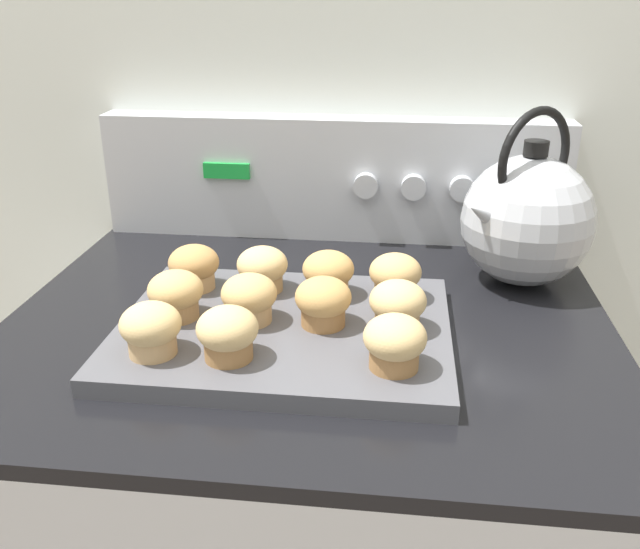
% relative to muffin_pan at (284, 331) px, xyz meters
% --- Properties ---
extents(wall_back, '(8.00, 0.05, 2.40)m').
position_rel_muffin_pan_xyz_m(wall_back, '(0.02, 0.42, 0.30)').
color(wall_back, silver).
rests_on(wall_back, ground_plane).
extents(control_panel, '(0.75, 0.07, 0.20)m').
position_rel_muffin_pan_xyz_m(control_panel, '(0.02, 0.37, 0.09)').
color(control_panel, '#B7BABF').
rests_on(control_panel, stove_range).
extents(muffin_pan, '(0.39, 0.30, 0.02)m').
position_rel_muffin_pan_xyz_m(muffin_pan, '(0.00, 0.00, 0.00)').
color(muffin_pan, '#4C4C51').
rests_on(muffin_pan, stove_range).
extents(muffin_r0_c0, '(0.07, 0.07, 0.06)m').
position_rel_muffin_pan_xyz_m(muffin_r0_c0, '(-0.13, -0.09, 0.04)').
color(muffin_r0_c0, tan).
rests_on(muffin_r0_c0, muffin_pan).
extents(muffin_r0_c1, '(0.07, 0.07, 0.06)m').
position_rel_muffin_pan_xyz_m(muffin_r0_c1, '(-0.05, -0.09, 0.04)').
color(muffin_r0_c1, olive).
rests_on(muffin_r0_c1, muffin_pan).
extents(muffin_r0_c3, '(0.07, 0.07, 0.06)m').
position_rel_muffin_pan_xyz_m(muffin_r0_c3, '(0.13, -0.09, 0.04)').
color(muffin_r0_c3, olive).
rests_on(muffin_r0_c3, muffin_pan).
extents(muffin_r1_c0, '(0.07, 0.07, 0.06)m').
position_rel_muffin_pan_xyz_m(muffin_r1_c0, '(-0.13, 0.00, 0.04)').
color(muffin_r1_c0, '#A37A4C').
rests_on(muffin_r1_c0, muffin_pan).
extents(muffin_r1_c1, '(0.07, 0.07, 0.06)m').
position_rel_muffin_pan_xyz_m(muffin_r1_c1, '(-0.04, 0.00, 0.04)').
color(muffin_r1_c1, tan).
rests_on(muffin_r1_c1, muffin_pan).
extents(muffin_r1_c2, '(0.07, 0.07, 0.06)m').
position_rel_muffin_pan_xyz_m(muffin_r1_c2, '(0.05, 0.00, 0.04)').
color(muffin_r1_c2, olive).
rests_on(muffin_r1_c2, muffin_pan).
extents(muffin_r1_c3, '(0.07, 0.07, 0.06)m').
position_rel_muffin_pan_xyz_m(muffin_r1_c3, '(0.13, 0.00, 0.04)').
color(muffin_r1_c3, tan).
rests_on(muffin_r1_c3, muffin_pan).
extents(muffin_r2_c0, '(0.07, 0.07, 0.06)m').
position_rel_muffin_pan_xyz_m(muffin_r2_c0, '(-0.13, 0.09, 0.04)').
color(muffin_r2_c0, tan).
rests_on(muffin_r2_c0, muffin_pan).
extents(muffin_r2_c1, '(0.07, 0.07, 0.06)m').
position_rel_muffin_pan_xyz_m(muffin_r2_c1, '(-0.04, 0.09, 0.04)').
color(muffin_r2_c1, tan).
rests_on(muffin_r2_c1, muffin_pan).
extents(muffin_r2_c2, '(0.07, 0.07, 0.06)m').
position_rel_muffin_pan_xyz_m(muffin_r2_c2, '(0.04, 0.09, 0.04)').
color(muffin_r2_c2, tan).
rests_on(muffin_r2_c2, muffin_pan).
extents(muffin_r2_c3, '(0.07, 0.07, 0.06)m').
position_rel_muffin_pan_xyz_m(muffin_r2_c3, '(0.13, 0.09, 0.04)').
color(muffin_r2_c3, tan).
rests_on(muffin_r2_c3, muffin_pan).
extents(tea_kettle, '(0.20, 0.19, 0.25)m').
position_rel_muffin_pan_xyz_m(tea_kettle, '(0.31, 0.21, 0.08)').
color(tea_kettle, '#ADAFB5').
rests_on(tea_kettle, stove_range).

